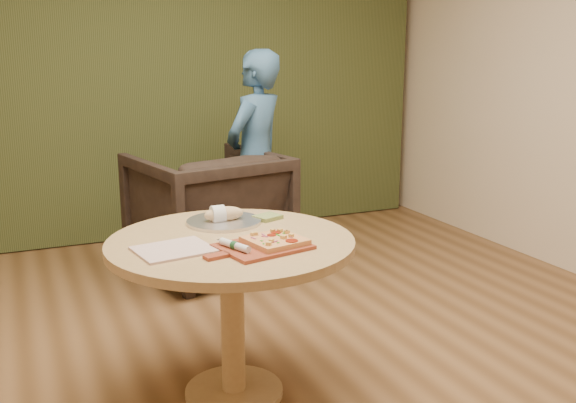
# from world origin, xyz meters

# --- Properties ---
(room_shell) EXTENTS (5.04, 6.04, 2.84)m
(room_shell) POSITION_xyz_m (0.00, 0.00, 1.40)
(room_shell) COLOR brown
(room_shell) RESTS_ON ground
(curtain) EXTENTS (4.80, 0.14, 2.78)m
(curtain) POSITION_xyz_m (0.00, 2.90, 1.40)
(curtain) COLOR #2F3719
(curtain) RESTS_ON ground
(pedestal_table) EXTENTS (1.08, 1.08, 0.75)m
(pedestal_table) POSITION_xyz_m (-0.26, 0.14, 0.61)
(pedestal_table) COLOR tan
(pedestal_table) RESTS_ON ground
(pizza_paddle) EXTENTS (0.47, 0.35, 0.01)m
(pizza_paddle) POSITION_xyz_m (-0.19, -0.05, 0.76)
(pizza_paddle) COLOR brown
(pizza_paddle) RESTS_ON pedestal_table
(flatbread_pizza) EXTENTS (0.26, 0.26, 0.04)m
(flatbread_pizza) POSITION_xyz_m (-0.12, -0.04, 0.78)
(flatbread_pizza) COLOR tan
(flatbread_pizza) RESTS_ON pizza_paddle
(cutlery_roll) EXTENTS (0.09, 0.19, 0.03)m
(cutlery_roll) POSITION_xyz_m (-0.31, -0.05, 0.78)
(cutlery_roll) COLOR silver
(cutlery_roll) RESTS_ON pizza_paddle
(newspaper) EXTENTS (0.34, 0.29, 0.01)m
(newspaper) POSITION_xyz_m (-0.53, 0.07, 0.76)
(newspaper) COLOR white
(newspaper) RESTS_ON pedestal_table
(serving_tray) EXTENTS (0.36, 0.36, 0.02)m
(serving_tray) POSITION_xyz_m (-0.20, 0.40, 0.76)
(serving_tray) COLOR silver
(serving_tray) RESTS_ON pedestal_table
(bread_roll) EXTENTS (0.19, 0.09, 0.09)m
(bread_roll) POSITION_xyz_m (-0.21, 0.40, 0.79)
(bread_roll) COLOR tan
(bread_roll) RESTS_ON serving_tray
(green_packet) EXTENTS (0.15, 0.14, 0.02)m
(green_packet) POSITION_xyz_m (0.01, 0.38, 0.76)
(green_packet) COLOR #566A30
(green_packet) RESTS_ON pedestal_table
(armchair) EXTENTS (1.09, 1.04, 0.96)m
(armchair) POSITION_xyz_m (0.13, 1.82, 0.48)
(armchair) COLOR black
(armchair) RESTS_ON ground
(person_standing) EXTENTS (0.68, 0.64, 1.56)m
(person_standing) POSITION_xyz_m (0.52, 1.88, 0.78)
(person_standing) COLOR #32597E
(person_standing) RESTS_ON ground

